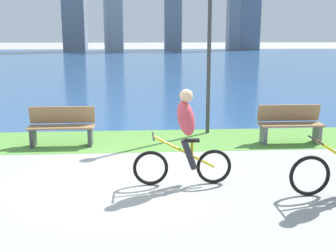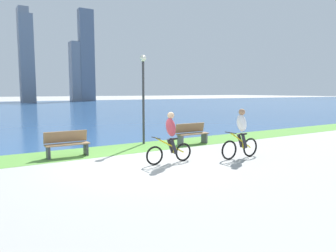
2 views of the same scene
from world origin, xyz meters
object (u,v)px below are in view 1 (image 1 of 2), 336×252
(cyclist_lead, at_px, (185,137))
(bench_near_path, at_px, (290,124))
(lamppost_tall, at_px, (209,35))
(bench_far_along_path, at_px, (62,126))

(cyclist_lead, bearing_deg, bench_near_path, 43.37)
(lamppost_tall, bearing_deg, bench_far_along_path, -164.03)
(bench_near_path, distance_m, bench_far_along_path, 5.36)
(bench_near_path, bearing_deg, lamppost_tall, 147.56)
(bench_far_along_path, xyz_separation_m, lamppost_tall, (3.57, 1.02, 2.07))
(lamppost_tall, bearing_deg, cyclist_lead, -105.05)
(cyclist_lead, height_order, lamppost_tall, lamppost_tall)
(cyclist_lead, distance_m, lamppost_tall, 4.27)
(cyclist_lead, bearing_deg, bench_far_along_path, 132.80)
(cyclist_lead, height_order, bench_near_path, cyclist_lead)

